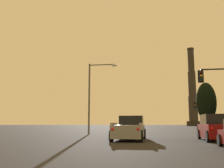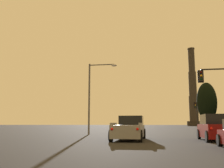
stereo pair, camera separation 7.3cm
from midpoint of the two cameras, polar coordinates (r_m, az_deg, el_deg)
The scene contains 6 objects.
suv_right_lane_front at distance 20.27m, azimuth 21.68°, elevation -8.88°, with size 2.17×4.93×1.86m.
pickup_truck_left_lane_front at distance 19.98m, azimuth 3.81°, elevation -9.74°, with size 2.21×5.52×1.82m.
traffic_light_far_right at distance 57.88m, azimuth 17.77°, elevation -5.69°, with size 0.78×0.50×5.75m.
street_lamp at distance 30.05m, azimuth -4.04°, elevation -1.31°, with size 3.32×0.36×8.10m.
smokestack at distance 150.62m, azimuth 17.11°, elevation -2.23°, with size 7.68×7.68×43.41m.
treeline_far_right at distance 103.09m, azimuth 19.82°, elevation -3.67°, with size 7.24×6.52×16.46m.
Camera 1 is at (-1.31, -1.15, 1.18)m, focal length 42.00 mm.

